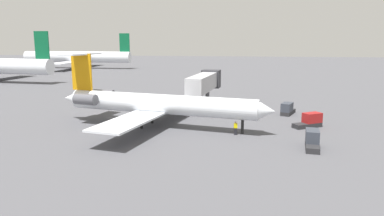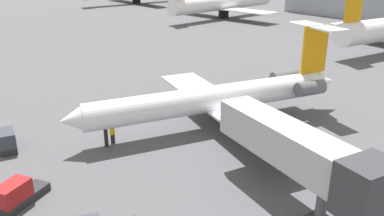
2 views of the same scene
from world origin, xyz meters
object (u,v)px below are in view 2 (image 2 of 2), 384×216
object	(u,v)px
baggage_tug_lead	(18,195)
baggage_tug_trailing	(7,141)
regional_jet	(223,96)
jet_bridge	(304,154)
parked_airliner_west_mid	(223,3)
ground_crew_marshaller	(112,134)

from	to	relation	value
baggage_tug_lead	baggage_tug_trailing	bearing A→B (deg)	171.55
regional_jet	jet_bridge	xyz separation A→B (m)	(14.45, -5.46, 1.18)
jet_bridge	baggage_tug_trailing	xyz separation A→B (m)	(-21.73, -13.83, -3.53)
regional_jet	jet_bridge	size ratio (longest dim) A/B	2.10
baggage_tug_lead	baggage_tug_trailing	size ratio (longest dim) A/B	1.00
regional_jet	parked_airliner_west_mid	world-z (taller)	parked_airliner_west_mid
regional_jet	baggage_tug_trailing	distance (m)	20.75
regional_jet	baggage_tug_trailing	xyz separation A→B (m)	(-7.28, -19.29, -2.35)
regional_jet	ground_crew_marshaller	distance (m)	11.60
baggage_tug_trailing	parked_airliner_west_mid	bearing A→B (deg)	126.87
jet_bridge	baggage_tug_lead	size ratio (longest dim) A/B	3.46
regional_jet	ground_crew_marshaller	xyz separation A→B (m)	(-2.94, -10.98, -2.33)
regional_jet	baggage_tug_trailing	size ratio (longest dim) A/B	7.24
regional_jet	baggage_tug_trailing	world-z (taller)	regional_jet
jet_bridge	baggage_tug_trailing	size ratio (longest dim) A/B	3.45
regional_jet	jet_bridge	distance (m)	15.49
regional_jet	ground_crew_marshaller	world-z (taller)	regional_jet
jet_bridge	ground_crew_marshaller	bearing A→B (deg)	-162.39
baggage_tug_lead	baggage_tug_trailing	xyz separation A→B (m)	(-9.70, 1.44, 0.00)
parked_airliner_west_mid	regional_jet	bearing A→B (deg)	-40.28
regional_jet	baggage_tug_trailing	bearing A→B (deg)	-110.67
ground_crew_marshaller	baggage_tug_trailing	world-z (taller)	baggage_tug_trailing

